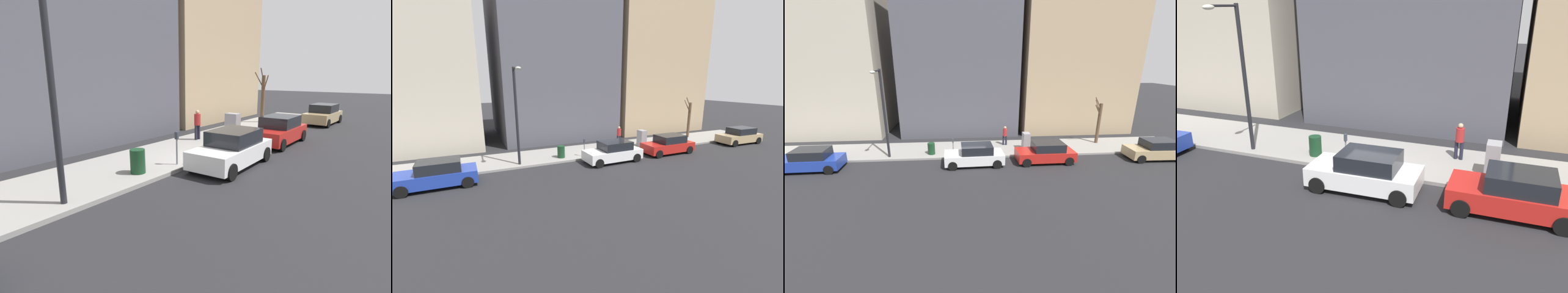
# 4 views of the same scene
# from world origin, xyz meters

# --- Properties ---
(ground_plane) EXTENTS (120.00, 120.00, 0.00)m
(ground_plane) POSITION_xyz_m (0.00, 0.00, 0.00)
(ground_plane) COLOR #232326
(sidewalk) EXTENTS (4.00, 36.00, 0.15)m
(sidewalk) POSITION_xyz_m (2.00, 0.00, 0.07)
(sidewalk) COLOR gray
(sidewalk) RESTS_ON ground
(parked_car_tan) EXTENTS (2.05, 4.26, 1.52)m
(parked_car_tan) POSITION_xyz_m (-1.21, -14.04, 0.74)
(parked_car_tan) COLOR tan
(parked_car_tan) RESTS_ON ground
(parked_car_red) EXTENTS (1.92, 4.20, 1.52)m
(parked_car_red) POSITION_xyz_m (-1.11, -5.48, 0.74)
(parked_car_red) COLOR red
(parked_car_red) RESTS_ON ground
(parked_car_white) EXTENTS (2.01, 4.24, 1.52)m
(parked_car_white) POSITION_xyz_m (-1.21, -0.23, 0.74)
(parked_car_white) COLOR white
(parked_car_white) RESTS_ON ground
(parked_car_blue) EXTENTS (1.97, 4.22, 1.52)m
(parked_car_blue) POSITION_xyz_m (-1.20, 11.05, 0.74)
(parked_car_blue) COLOR #1E389E
(parked_car_blue) RESTS_ON ground
(parking_meter) EXTENTS (0.14, 0.10, 1.35)m
(parking_meter) POSITION_xyz_m (0.45, 1.33, 0.98)
(parking_meter) COLOR slate
(parking_meter) RESTS_ON sidewalk
(utility_box) EXTENTS (0.83, 0.61, 1.43)m
(utility_box) POSITION_xyz_m (1.30, -4.61, 0.85)
(utility_box) COLOR #A8A399
(utility_box) RESTS_ON sidewalk
(streetlamp) EXTENTS (1.97, 0.32, 6.50)m
(streetlamp) POSITION_xyz_m (0.28, 6.22, 4.02)
(streetlamp) COLOR black
(streetlamp) RESTS_ON sidewalk
(bare_tree) EXTENTS (1.46, 1.07, 4.06)m
(bare_tree) POSITION_xyz_m (2.60, -11.35, 2.04)
(bare_tree) COLOR brown
(bare_tree) RESTS_ON sidewalk
(trash_bin) EXTENTS (0.56, 0.56, 0.90)m
(trash_bin) POSITION_xyz_m (0.90, 3.05, 0.60)
(trash_bin) COLOR #14381E
(trash_bin) RESTS_ON sidewalk
(pedestrian_near_meter) EXTENTS (0.36, 0.40, 1.66)m
(pedestrian_near_meter) POSITION_xyz_m (2.69, -3.10, 1.09)
(pedestrian_near_meter) COLOR #1E1E2D
(pedestrian_near_meter) RESTS_ON sidewalk
(office_tower_left) EXTENTS (11.08, 11.08, 22.59)m
(office_tower_left) POSITION_xyz_m (11.04, -11.09, 11.30)
(office_tower_left) COLOR tan
(office_tower_left) RESTS_ON ground
(office_block_center) EXTENTS (11.26, 11.26, 17.15)m
(office_block_center) POSITION_xyz_m (11.13, 0.70, 8.58)
(office_block_center) COLOR #4C4C56
(office_block_center) RESTS_ON ground
(office_tower_right) EXTENTS (10.41, 10.41, 18.78)m
(office_tower_right) POSITION_xyz_m (10.71, 13.30, 9.39)
(office_tower_right) COLOR #BCB29E
(office_tower_right) RESTS_ON ground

